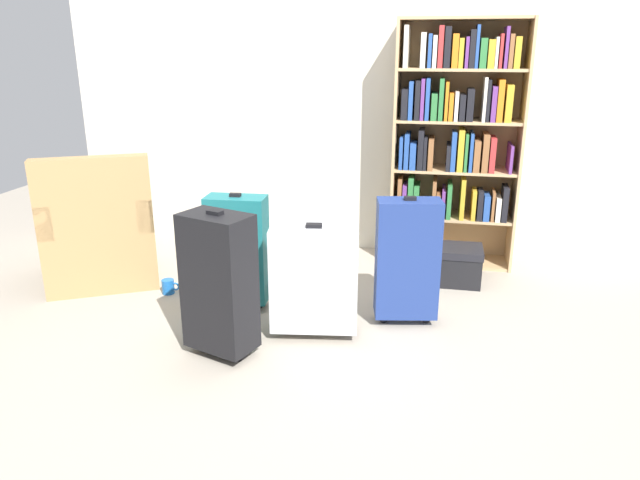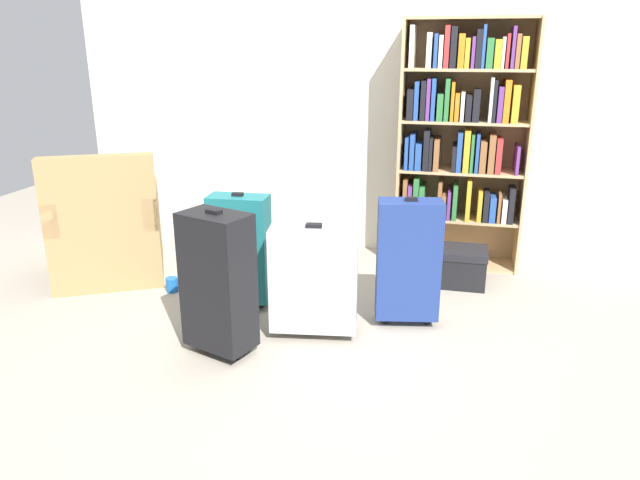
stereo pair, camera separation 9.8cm
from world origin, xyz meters
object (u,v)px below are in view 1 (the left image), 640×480
mug (169,287)px  bookshelf (455,133)px  armchair (101,236)px  suitcase_silver (314,278)px  suitcase_black (219,282)px  suitcase_navy_blue (407,259)px  storage_box (449,263)px  suitcase_teal (238,249)px

mug → bookshelf: bearing=29.0°
armchair → suitcase_silver: (1.60, -0.52, 0.02)m
suitcase_silver → armchair: bearing=162.1°
bookshelf → suitcase_silver: (-0.74, -1.36, -0.63)m
armchair → suitcase_black: size_ratio=1.21×
armchair → suitcase_navy_blue: bearing=-7.2°
armchair → storage_box: (2.34, 0.42, -0.18)m
suitcase_navy_blue → suitcase_teal: bearing=179.3°
suitcase_teal → storage_box: bearing=27.7°
suitcase_black → suitcase_teal: 0.60m
armchair → suitcase_teal: bearing=-13.3°
storage_box → suitcase_teal: size_ratio=0.60×
storage_box → suitcase_silver: suitcase_silver is taller
armchair → storage_box: armchair is taller
suitcase_navy_blue → suitcase_silver: bearing=-152.8°
storage_box → suitcase_silver: bearing=-128.7°
armchair → storage_box: size_ratio=2.19×
bookshelf → suitcase_teal: 1.77m
suitcase_teal → bookshelf: bearing=40.8°
suitcase_navy_blue → storage_box: bearing=69.4°
suitcase_teal → mug: bearing=169.2°
suitcase_silver → suitcase_black: suitcase_black is taller
bookshelf → suitcase_navy_blue: bearing=-102.6°
armchair → suitcase_silver: size_ratio=1.46×
armchair → suitcase_navy_blue: size_ratio=1.25×
armchair → mug: armchair is taller
suitcase_black → suitcase_navy_blue: bearing=32.1°
armchair → suitcase_teal: 1.10m
storage_box → suitcase_black: bearing=-133.0°
armchair → suitcase_navy_blue: armchair is taller
suitcase_black → mug: bearing=132.5°
suitcase_silver → suitcase_navy_blue: suitcase_navy_blue is taller
mug → suitcase_navy_blue: size_ratio=0.16×
storage_box → suitcase_black: size_ratio=0.55×
storage_box → suitcase_navy_blue: bearing=-110.6°
suitcase_navy_blue → armchair: bearing=172.8°
armchair → suitcase_silver: armchair is taller
suitcase_navy_blue → mug: bearing=175.8°
storage_box → suitcase_teal: bearing=-152.3°
suitcase_navy_blue → suitcase_black: bearing=-147.9°
mug → suitcase_black: 1.00m
armchair → suitcase_teal: size_ratio=1.30×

